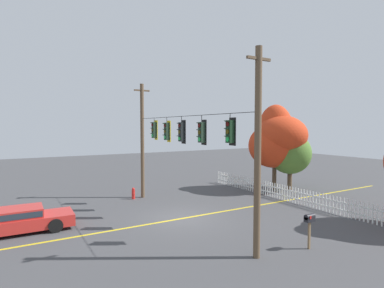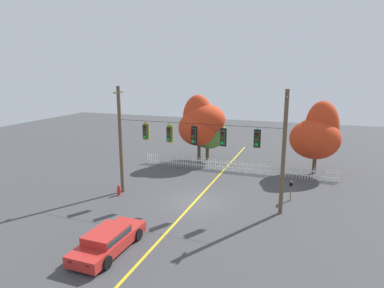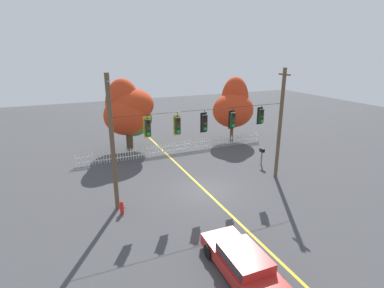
# 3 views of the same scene
# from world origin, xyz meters

# --- Properties ---
(ground) EXTENTS (80.00, 80.00, 0.00)m
(ground) POSITION_xyz_m (0.00, 0.00, 0.00)
(ground) COLOR #424244
(lane_centerline_stripe) EXTENTS (0.16, 36.00, 0.01)m
(lane_centerline_stripe) POSITION_xyz_m (0.00, 0.00, 0.00)
(lane_centerline_stripe) COLOR gold
(lane_centerline_stripe) RESTS_ON ground
(signal_support_span) EXTENTS (11.74, 1.10, 7.82)m
(signal_support_span) POSITION_xyz_m (0.00, 0.00, 4.00)
(signal_support_span) COLOR brown
(signal_support_span) RESTS_ON ground
(traffic_signal_northbound_secondary) EXTENTS (0.43, 0.38, 1.38)m
(traffic_signal_northbound_secondary) POSITION_xyz_m (-3.70, 0.01, 4.70)
(traffic_signal_northbound_secondary) COLOR black
(traffic_signal_westbound_side) EXTENTS (0.43, 0.38, 1.44)m
(traffic_signal_westbound_side) POSITION_xyz_m (-1.88, 0.01, 4.64)
(traffic_signal_westbound_side) COLOR black
(traffic_signal_southbound_primary) EXTENTS (0.43, 0.38, 1.45)m
(traffic_signal_southbound_primary) POSITION_xyz_m (-0.11, 0.01, 4.64)
(traffic_signal_southbound_primary) COLOR black
(traffic_signal_eastbound_side) EXTENTS (0.43, 0.38, 1.42)m
(traffic_signal_eastbound_side) POSITION_xyz_m (1.88, 0.01, 4.64)
(traffic_signal_eastbound_side) COLOR black
(traffic_signal_northbound_primary) EXTENTS (0.43, 0.38, 1.33)m
(traffic_signal_northbound_primary) POSITION_xyz_m (4.07, 0.01, 4.71)
(traffic_signal_northbound_primary) COLOR black
(white_picket_fence) EXTENTS (17.48, 0.06, 1.01)m
(white_picket_fence) POSITION_xyz_m (1.02, 7.81, 0.51)
(white_picket_fence) COLOR white
(white_picket_fence) RESTS_ON ground
(autumn_maple_near_fence) EXTENTS (4.48, 3.95, 6.63)m
(autumn_maple_near_fence) POSITION_xyz_m (-2.91, 9.87, 3.98)
(autumn_maple_near_fence) COLOR #473828
(autumn_maple_near_fence) RESTS_ON ground
(autumn_maple_mid) EXTENTS (4.13, 3.58, 4.72)m
(autumn_maple_mid) POSITION_xyz_m (-2.60, 10.85, 3.07)
(autumn_maple_mid) COLOR brown
(autumn_maple_mid) RESTS_ON ground
(autumn_oak_far_east) EXTENTS (4.23, 3.61, 6.39)m
(autumn_oak_far_east) POSITION_xyz_m (7.79, 9.59, 3.50)
(autumn_oak_far_east) COLOR brown
(autumn_oak_far_east) RESTS_ON ground
(parked_car) EXTENTS (1.97, 4.64, 1.15)m
(parked_car) POSITION_xyz_m (-1.96, -7.60, 0.61)
(parked_car) COLOR red
(parked_car) RESTS_ON ground
(fire_hydrant) EXTENTS (0.38, 0.22, 0.78)m
(fire_hydrant) POSITION_xyz_m (-5.62, -0.73, 0.38)
(fire_hydrant) COLOR red
(fire_hydrant) RESTS_ON ground
(roadside_mailbox) EXTENTS (0.25, 0.44, 1.43)m
(roadside_mailbox) POSITION_xyz_m (6.20, 2.38, 1.16)
(roadside_mailbox) COLOR brown
(roadside_mailbox) RESTS_ON ground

